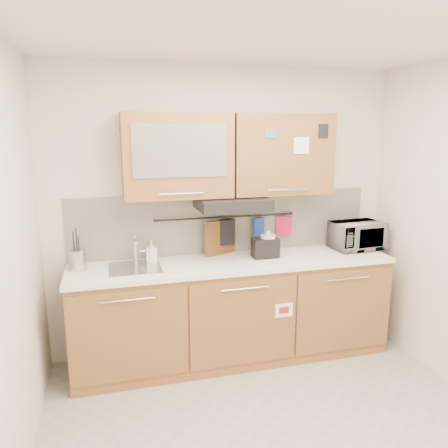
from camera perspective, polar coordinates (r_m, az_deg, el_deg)
floor at (r=3.26m, az=7.83°, el=-26.70°), size 3.20×3.20×0.00m
ceiling at (r=2.60m, az=9.65°, el=24.43°), size 3.20×3.20×0.00m
wall_back at (r=4.03m, az=0.08°, el=1.61°), size 3.20×0.00×3.20m
base_cabinet at (r=4.01m, az=1.25°, el=-11.86°), size 2.80×0.64×0.88m
countertop at (r=3.83m, az=1.30°, el=-5.11°), size 2.82×0.62×0.04m
backsplash at (r=4.04m, az=0.12°, el=0.18°), size 2.80×0.02×0.56m
upper_cabinets at (r=3.79m, az=0.72°, el=9.02°), size 1.82×0.37×0.70m
range_hood at (r=3.77m, az=1.08°, el=2.72°), size 0.60×0.46×0.10m
sink at (r=3.71m, az=-11.54°, el=-5.59°), size 0.42×0.40×0.26m
utensil_rail at (r=3.99m, az=0.27°, el=0.91°), size 1.30×0.02×0.02m
utensil_crock at (r=3.76m, az=-18.57°, el=-4.41°), size 0.18×0.18×0.34m
kettle at (r=3.95m, az=5.76°, el=-2.93°), size 0.18×0.16×0.24m
toaster at (r=3.92m, az=5.42°, el=-3.08°), size 0.23×0.14×0.18m
microwave at (r=4.37m, az=16.97°, el=-1.45°), size 0.49×0.36×0.26m
soap_bottle at (r=3.81m, az=-9.46°, el=-3.52°), size 0.09×0.09×0.20m
cutting_board at (r=4.02m, az=-0.16°, el=-2.76°), size 0.36×0.18×0.48m
oven_mitt at (r=4.09m, az=4.51°, el=-0.56°), size 0.12×0.07×0.20m
dark_pouch at (r=4.00m, az=0.35°, el=-1.06°), size 0.16×0.07×0.24m
pot_holder at (r=4.18m, az=7.80°, el=-0.24°), size 0.15×0.08×0.18m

